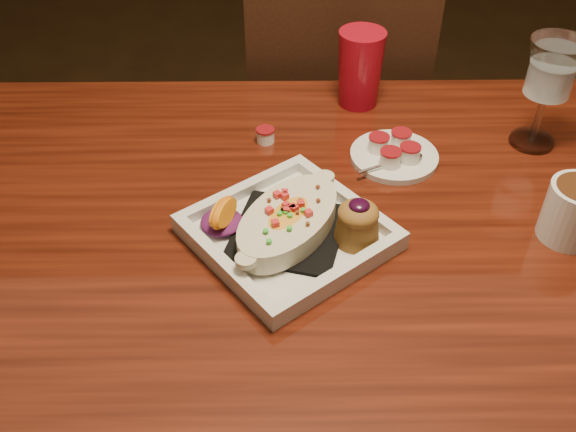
{
  "coord_description": "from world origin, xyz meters",
  "views": [
    {
      "loc": [
        -0.13,
        -0.74,
        1.41
      ],
      "look_at": [
        -0.12,
        -0.0,
        0.77
      ],
      "focal_mm": 40.0,
      "sensor_mm": 36.0,
      "label": 1
    }
  ],
  "objects_px": {
    "saucer": "(394,154)",
    "plate": "(295,226)",
    "table": "(359,269)",
    "chair_far": "(331,131)",
    "red_tumbler": "(360,69)",
    "goblet": "(551,75)"
  },
  "relations": [
    {
      "from": "plate",
      "to": "goblet",
      "type": "bearing_deg",
      "value": -7.74
    },
    {
      "from": "saucer",
      "to": "red_tumbler",
      "type": "distance_m",
      "value": 0.21
    },
    {
      "from": "chair_far",
      "to": "plate",
      "type": "relative_size",
      "value": 2.62
    },
    {
      "from": "chair_far",
      "to": "goblet",
      "type": "height_order",
      "value": "goblet"
    },
    {
      "from": "saucer",
      "to": "red_tumbler",
      "type": "bearing_deg",
      "value": 103.01
    },
    {
      "from": "saucer",
      "to": "plate",
      "type": "bearing_deg",
      "value": -131.1
    },
    {
      "from": "red_tumbler",
      "to": "chair_far",
      "type": "bearing_deg",
      "value": 95.06
    },
    {
      "from": "plate",
      "to": "saucer",
      "type": "xyz_separation_m",
      "value": [
        0.18,
        0.2,
        -0.01
      ]
    },
    {
      "from": "chair_far",
      "to": "red_tumbler",
      "type": "distance_m",
      "value": 0.41
    },
    {
      "from": "table",
      "to": "goblet",
      "type": "height_order",
      "value": "goblet"
    },
    {
      "from": "chair_far",
      "to": "plate",
      "type": "bearing_deg",
      "value": 80.74
    },
    {
      "from": "goblet",
      "to": "red_tumbler",
      "type": "height_order",
      "value": "goblet"
    },
    {
      "from": "plate",
      "to": "saucer",
      "type": "relative_size",
      "value": 2.32
    },
    {
      "from": "table",
      "to": "plate",
      "type": "bearing_deg",
      "value": -163.22
    },
    {
      "from": "table",
      "to": "chair_far",
      "type": "bearing_deg",
      "value": 90.0
    },
    {
      "from": "table",
      "to": "chair_far",
      "type": "height_order",
      "value": "chair_far"
    },
    {
      "from": "saucer",
      "to": "red_tumbler",
      "type": "relative_size",
      "value": 1.04
    },
    {
      "from": "chair_far",
      "to": "red_tumbler",
      "type": "height_order",
      "value": "chair_far"
    },
    {
      "from": "plate",
      "to": "goblet",
      "type": "height_order",
      "value": "goblet"
    },
    {
      "from": "saucer",
      "to": "goblet",
      "type": "bearing_deg",
      "value": 10.96
    },
    {
      "from": "table",
      "to": "goblet",
      "type": "bearing_deg",
      "value": 34.01
    },
    {
      "from": "table",
      "to": "plate",
      "type": "xyz_separation_m",
      "value": [
        -0.11,
        -0.03,
        0.12
      ]
    }
  ]
}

